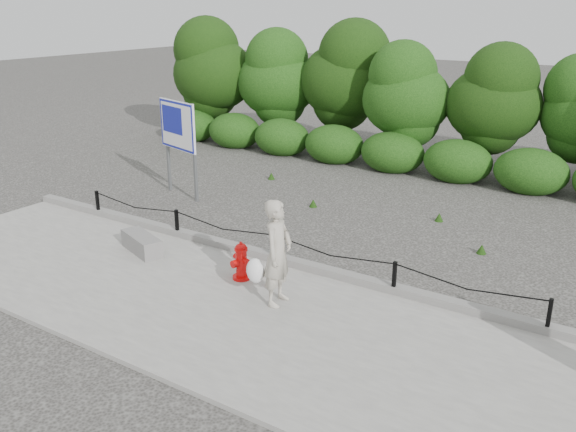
% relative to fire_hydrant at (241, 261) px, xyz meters
% --- Properties ---
extents(ground, '(90.00, 90.00, 0.00)m').
position_rel_fire_hydrant_xyz_m(ground, '(0.07, 0.95, -0.42)').
color(ground, '#2D2B28').
rests_on(ground, ground).
extents(sidewalk, '(14.00, 4.00, 0.08)m').
position_rel_fire_hydrant_xyz_m(sidewalk, '(0.07, -1.05, -0.38)').
color(sidewalk, gray).
rests_on(sidewalk, ground).
extents(curb, '(14.00, 0.22, 0.14)m').
position_rel_fire_hydrant_xyz_m(curb, '(0.07, 1.00, -0.27)').
color(curb, slate).
rests_on(curb, sidewalk).
extents(chain_barrier, '(10.06, 0.06, 0.60)m').
position_rel_fire_hydrant_xyz_m(chain_barrier, '(0.07, 0.95, 0.04)').
color(chain_barrier, black).
rests_on(chain_barrier, sidewalk).
extents(treeline, '(20.49, 3.73, 4.89)m').
position_rel_fire_hydrant_xyz_m(treeline, '(0.76, 9.85, 2.10)').
color(treeline, black).
rests_on(treeline, ground).
extents(fire_hydrant, '(0.41, 0.42, 0.71)m').
position_rel_fire_hydrant_xyz_m(fire_hydrant, '(0.00, 0.00, 0.00)').
color(fire_hydrant, red).
rests_on(fire_hydrant, sidewalk).
extents(pedestrian, '(0.77, 0.71, 1.80)m').
position_rel_fire_hydrant_xyz_m(pedestrian, '(1.06, -0.42, 0.54)').
color(pedestrian, '#AEA595').
rests_on(pedestrian, sidewalk).
extents(concrete_block, '(1.18, 0.74, 0.36)m').
position_rel_fire_hydrant_xyz_m(concrete_block, '(-2.45, -0.08, -0.16)').
color(concrete_block, slate).
rests_on(concrete_block, sidewalk).
extents(advertising_sign, '(1.51, 0.51, 2.49)m').
position_rel_fire_hydrant_xyz_m(advertising_sign, '(-4.52, 3.35, 1.34)').
color(advertising_sign, slate).
rests_on(advertising_sign, ground).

